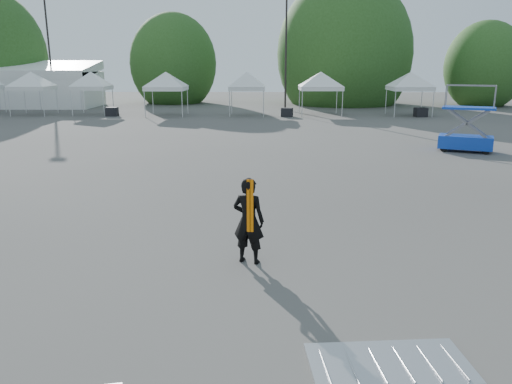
{
  "coord_description": "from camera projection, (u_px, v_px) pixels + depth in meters",
  "views": [
    {
      "loc": [
        1.13,
        -11.85,
        3.97
      ],
      "look_at": [
        0.97,
        -1.54,
        1.3
      ],
      "focal_mm": 35.0,
      "sensor_mm": 36.0,
      "label": 1
    }
  ],
  "objects": [
    {
      "name": "tent_b",
      "position": [
        31.0,
        75.0,
        38.71
      ],
      "size": [
        4.0,
        4.0,
        3.88
      ],
      "color": "silver",
      "rests_on": "ground"
    },
    {
      "name": "crate_west",
      "position": [
        112.0,
        112.0,
        38.43
      ],
      "size": [
        0.88,
        0.68,
        0.68
      ],
      "primitive_type": "cube",
      "rotation": [
        0.0,
        0.0,
        0.01
      ],
      "color": "black",
      "rests_on": "ground"
    },
    {
      "name": "crate_east",
      "position": [
        421.0,
        112.0,
        37.9
      ],
      "size": [
        0.98,
        0.83,
        0.68
      ],
      "primitive_type": "cube",
      "rotation": [
        0.0,
        0.0,
        0.17
      ],
      "color": "black",
      "rests_on": "ground"
    },
    {
      "name": "tent_c",
      "position": [
        91.0,
        75.0,
        38.94
      ],
      "size": [
        3.78,
        3.78,
        3.88
      ],
      "color": "silver",
      "rests_on": "ground"
    },
    {
      "name": "tent_g",
      "position": [
        411.0,
        75.0,
        38.11
      ],
      "size": [
        4.3,
        4.3,
        3.88
      ],
      "color": "silver",
      "rests_on": "ground"
    },
    {
      "name": "tree_mid_e",
      "position": [
        344.0,
        54.0,
        48.88
      ],
      "size": [
        5.12,
        5.12,
        7.79
      ],
      "color": "#382314",
      "rests_on": "ground"
    },
    {
      "name": "man",
      "position": [
        249.0,
        221.0,
        10.04
      ],
      "size": [
        0.75,
        0.6,
        1.78
      ],
      "rotation": [
        0.0,
        0.0,
        2.84
      ],
      "color": "black",
      "rests_on": "ground"
    },
    {
      "name": "marquee",
      "position": [
        14.0,
        85.0,
        46.19
      ],
      "size": [
        15.0,
        6.25,
        4.23
      ],
      "color": "white",
      "rests_on": "ground"
    },
    {
      "name": "tent_f",
      "position": [
        321.0,
        75.0,
        38.52
      ],
      "size": [
        4.57,
        4.57,
        3.88
      ],
      "color": "silver",
      "rests_on": "ground"
    },
    {
      "name": "tree_far_e",
      "position": [
        485.0,
        67.0,
        47.06
      ],
      "size": [
        3.84,
        3.84,
        5.84
      ],
      "color": "#382314",
      "rests_on": "ground"
    },
    {
      "name": "light_pole_west",
      "position": [
        48.0,
        42.0,
        44.21
      ],
      "size": [
        0.6,
        0.25,
        10.3
      ],
      "color": "black",
      "rests_on": "ground"
    },
    {
      "name": "tent_d",
      "position": [
        166.0,
        75.0,
        38.16
      ],
      "size": [
        4.26,
        4.26,
        3.88
      ],
      "color": "silver",
      "rests_on": "ground"
    },
    {
      "name": "light_pole_east",
      "position": [
        286.0,
        44.0,
        42.03
      ],
      "size": [
        0.6,
        0.25,
        9.8
      ],
      "color": "black",
      "rests_on": "ground"
    },
    {
      "name": "barrier_mid",
      "position": [
        389.0,
        363.0,
        6.74
      ],
      "size": [
        2.24,
        1.25,
        0.07
      ],
      "rotation": [
        0.0,
        0.0,
        0.08
      ],
      "color": "#ACAFB4",
      "rests_on": "ground"
    },
    {
      "name": "scissor_lift",
      "position": [
        468.0,
        118.0,
        22.73
      ],
      "size": [
        2.6,
        1.98,
        3.02
      ],
      "rotation": [
        0.0,
        0.0,
        -0.4
      ],
      "color": "#0E4CB8",
      "rests_on": "ground"
    },
    {
      "name": "ground",
      "position": [
        218.0,
        227.0,
        12.48
      ],
      "size": [
        120.0,
        120.0,
        0.0
      ],
      "primitive_type": "plane",
      "color": "#474442",
      "rests_on": "ground"
    },
    {
      "name": "tent_e",
      "position": [
        247.0,
        75.0,
        38.2
      ],
      "size": [
        3.89,
        3.89,
        3.88
      ],
      "color": "silver",
      "rests_on": "ground"
    },
    {
      "name": "tree_mid_w",
      "position": [
        173.0,
        64.0,
        50.33
      ],
      "size": [
        4.16,
        4.16,
        6.33
      ],
      "color": "#382314",
      "rests_on": "ground"
    },
    {
      "name": "crate_mid",
      "position": [
        287.0,
        112.0,
        37.94
      ],
      "size": [
        0.96,
        0.81,
        0.67
      ],
      "primitive_type": "cube",
      "rotation": [
        0.0,
        0.0,
        -0.18
      ],
      "color": "black",
      "rests_on": "ground"
    }
  ]
}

